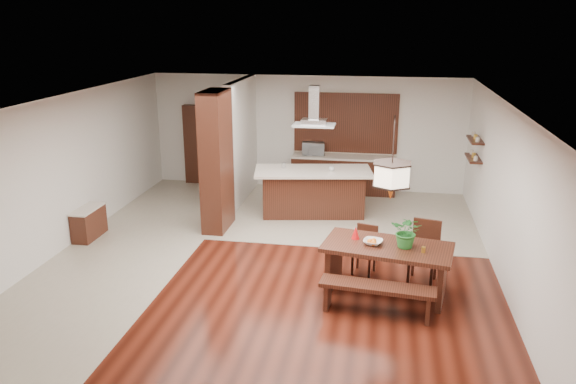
% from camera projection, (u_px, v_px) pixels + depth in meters
% --- Properties ---
extents(room_shell, '(9.00, 9.04, 2.92)m').
position_uv_depth(room_shell, '(271.00, 148.00, 9.96)').
color(room_shell, '#341009').
rests_on(room_shell, ground).
extents(tile_hallway, '(2.50, 9.00, 0.01)m').
position_uv_depth(tile_hallway, '(135.00, 245.00, 11.02)').
color(tile_hallway, '#B1A794').
rests_on(tile_hallway, ground).
extents(tile_kitchen, '(5.50, 4.00, 0.01)m').
position_uv_depth(tile_kitchen, '(348.00, 214.00, 12.72)').
color(tile_kitchen, '#B1A794').
rests_on(tile_kitchen, ground).
extents(soffit_band, '(8.00, 9.00, 0.02)m').
position_uv_depth(soffit_band, '(271.00, 101.00, 9.72)').
color(soffit_band, '#381C0E').
rests_on(soffit_band, room_shell).
extents(partition_pier, '(0.45, 1.00, 2.90)m').
position_uv_depth(partition_pier, '(216.00, 161.00, 11.50)').
color(partition_pier, black).
rests_on(partition_pier, ground).
extents(partition_stub, '(0.18, 2.40, 2.90)m').
position_uv_depth(partition_stub, '(242.00, 140.00, 13.48)').
color(partition_stub, silver).
rests_on(partition_stub, ground).
extents(hallway_console, '(0.37, 0.88, 0.63)m').
position_uv_depth(hallway_console, '(89.00, 223.00, 11.29)').
color(hallway_console, black).
rests_on(hallway_console, ground).
extents(hallway_doorway, '(1.10, 0.20, 2.10)m').
position_uv_depth(hallway_doorway, '(205.00, 145.00, 14.84)').
color(hallway_doorway, black).
rests_on(hallway_doorway, ground).
extents(rear_counter, '(2.60, 0.62, 0.95)m').
position_uv_depth(rear_counter, '(343.00, 174.00, 14.22)').
color(rear_counter, black).
rests_on(rear_counter, ground).
extents(kitchen_window, '(2.60, 0.08, 1.50)m').
position_uv_depth(kitchen_window, '(346.00, 123.00, 14.09)').
color(kitchen_window, brown).
rests_on(kitchen_window, room_shell).
extents(shelf_lower, '(0.26, 0.90, 0.04)m').
position_uv_depth(shelf_lower, '(473.00, 158.00, 11.97)').
color(shelf_lower, black).
rests_on(shelf_lower, room_shell).
extents(shelf_upper, '(0.26, 0.90, 0.04)m').
position_uv_depth(shelf_upper, '(475.00, 140.00, 11.85)').
color(shelf_upper, black).
rests_on(shelf_upper, room_shell).
extents(dining_table, '(2.14, 1.34, 0.83)m').
position_uv_depth(dining_table, '(387.00, 258.00, 8.91)').
color(dining_table, black).
rests_on(dining_table, ground).
extents(dining_bench, '(1.74, 0.55, 0.48)m').
position_uv_depth(dining_bench, '(377.00, 300.00, 8.37)').
color(dining_bench, black).
rests_on(dining_bench, ground).
extents(dining_chair_left, '(0.46, 0.46, 0.85)m').
position_uv_depth(dining_chair_left, '(364.00, 251.00, 9.68)').
color(dining_chair_left, black).
rests_on(dining_chair_left, ground).
extents(dining_chair_right, '(0.56, 0.56, 1.05)m').
position_uv_depth(dining_chair_right, '(423.00, 253.00, 9.32)').
color(dining_chair_right, black).
rests_on(dining_chair_right, ground).
extents(pendant_lantern, '(0.64, 0.64, 1.31)m').
position_uv_depth(pendant_lantern, '(393.00, 158.00, 8.43)').
color(pendant_lantern, beige).
rests_on(pendant_lantern, room_shell).
extents(foliage_plant, '(0.58, 0.54, 0.53)m').
position_uv_depth(foliage_plant, '(407.00, 232.00, 8.69)').
color(foliage_plant, '#26742C').
rests_on(foliage_plant, dining_table).
extents(fruit_bowl, '(0.36, 0.36, 0.07)m').
position_uv_depth(fruit_bowl, '(373.00, 242.00, 8.88)').
color(fruit_bowl, '#BFB5A7').
rests_on(fruit_bowl, dining_table).
extents(napkin_cone, '(0.14, 0.14, 0.21)m').
position_uv_depth(napkin_cone, '(356.00, 233.00, 9.08)').
color(napkin_cone, red).
rests_on(napkin_cone, dining_table).
extents(gold_ornament, '(0.07, 0.07, 0.09)m').
position_uv_depth(gold_ornament, '(423.00, 250.00, 8.56)').
color(gold_ornament, gold).
rests_on(gold_ornament, dining_table).
extents(kitchen_island, '(2.71, 1.53, 1.06)m').
position_uv_depth(kitchen_island, '(313.00, 192.00, 12.57)').
color(kitchen_island, black).
rests_on(kitchen_island, ground).
extents(range_hood, '(0.90, 0.55, 0.87)m').
position_uv_depth(range_hood, '(314.00, 106.00, 12.00)').
color(range_hood, silver).
rests_on(range_hood, room_shell).
extents(island_cup, '(0.12, 0.12, 0.09)m').
position_uv_depth(island_cup, '(332.00, 169.00, 12.27)').
color(island_cup, silver).
rests_on(island_cup, kitchen_island).
extents(microwave, '(0.60, 0.45, 0.31)m').
position_uv_depth(microwave, '(313.00, 149.00, 14.19)').
color(microwave, silver).
rests_on(microwave, rear_counter).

